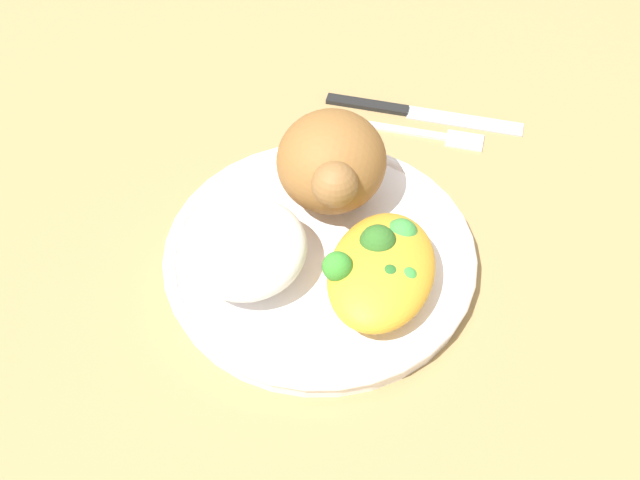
% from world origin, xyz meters
% --- Properties ---
extents(ground_plane, '(2.00, 2.00, 0.00)m').
position_xyz_m(ground_plane, '(0.00, 0.00, 0.00)').
color(ground_plane, '#A0814F').
extents(plate, '(0.25, 0.25, 0.02)m').
position_xyz_m(plate, '(0.00, 0.00, 0.01)').
color(plate, white).
rests_on(plate, ground_plane).
extents(roasted_chicken, '(0.10, 0.09, 0.08)m').
position_xyz_m(roasted_chicken, '(-0.06, -0.01, 0.06)').
color(roasted_chicken, olive).
rests_on(roasted_chicken, plate).
extents(rice_pile, '(0.10, 0.09, 0.05)m').
position_xyz_m(rice_pile, '(0.03, -0.05, 0.04)').
color(rice_pile, white).
rests_on(rice_pile, plate).
extents(mac_cheese_with_broccoli, '(0.11, 0.08, 0.04)m').
position_xyz_m(mac_cheese_with_broccoli, '(0.02, 0.05, 0.04)').
color(mac_cheese_with_broccoli, gold).
rests_on(mac_cheese_with_broccoli, plate).
extents(fork, '(0.02, 0.14, 0.01)m').
position_xyz_m(fork, '(-0.17, 0.04, 0.00)').
color(fork, silver).
rests_on(fork, ground_plane).
extents(knife, '(0.02, 0.19, 0.01)m').
position_xyz_m(knife, '(-0.20, 0.03, 0.00)').
color(knife, black).
rests_on(knife, ground_plane).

